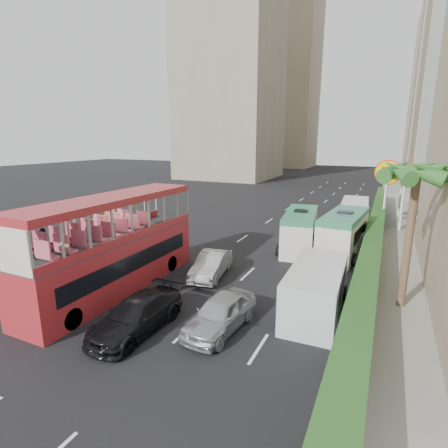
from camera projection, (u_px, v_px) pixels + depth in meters
The scene contains 18 objects.
ground_plane at pixel (217, 311), 16.39m from camera, with size 200.00×200.00×0.00m, color black.
double_decker_bus at pixel (114, 244), 18.27m from camera, with size 2.50×11.00×5.06m, color #AB2227.
car_silver_lane_a at pixel (211, 276), 20.65m from camera, with size 1.48×4.25×1.40m, color #AEB0B5.
car_silver_lane_b at pixel (220, 329), 14.88m from camera, with size 1.71×4.26×1.45m, color #AEB0B5.
car_black at pixel (138, 330), 14.79m from camera, with size 1.97×4.85×1.41m, color black.
van_asset at pixel (304, 236), 29.34m from camera, with size 1.94×4.22×1.17m, color silver.
minibus_near at pixel (300, 231), 25.42m from camera, with size 2.10×6.29×2.79m, color silver.
minibus_far at pixel (343, 234), 24.34m from camera, with size 2.20×6.59×2.92m, color silver.
panel_van_near at pixel (316, 290), 16.06m from camera, with size 2.25×5.62×2.25m, color silver.
panel_van_far at pixel (354, 212), 33.14m from camera, with size 2.29×5.73×2.29m, color silver.
sidewalk at pixel (409, 220), 34.65m from camera, with size 6.00×120.00×0.18m, color #99968C.
kerb_wall at pixel (374, 239), 25.99m from camera, with size 0.30×44.00×1.00m, color silver.
hedge at pixel (376, 227), 25.79m from camera, with size 1.10×44.00×0.70m, color #2D6626.
palm_tree at pixel (409, 241), 15.90m from camera, with size 0.36×0.36×6.40m, color brown.
shell_station at pixel (426, 197), 31.85m from camera, with size 6.50×8.00×5.50m, color silver.
tower_far_b at pixel (439, 94), 96.15m from camera, with size 14.00×14.00×40.00m, color gray.
tower_left_a at pixel (231, 45), 68.55m from camera, with size 18.00×18.00×52.00m, color gray.
tower_left_b at pixel (287, 85), 99.22m from camera, with size 16.00×16.00×46.00m, color tan.
Camera 1 is at (6.67, -13.40, 7.87)m, focal length 28.00 mm.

